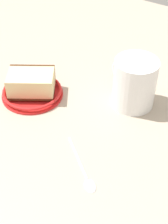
% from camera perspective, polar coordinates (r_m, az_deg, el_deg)
% --- Properties ---
extents(ground_plane, '(1.24, 1.24, 0.04)m').
position_cam_1_polar(ground_plane, '(0.72, -5.80, -0.53)').
color(ground_plane, tan).
extents(small_plate, '(0.14, 0.14, 0.02)m').
position_cam_1_polar(small_plate, '(0.74, -8.92, 3.38)').
color(small_plate, red).
rests_on(small_plate, ground_plane).
extents(cake_slice, '(0.12, 0.11, 0.05)m').
position_cam_1_polar(cake_slice, '(0.73, -9.09, 5.06)').
color(cake_slice, '#472814').
rests_on(cake_slice, small_plate).
extents(tea_mug, '(0.11, 0.09, 0.11)m').
position_cam_1_polar(tea_mug, '(0.69, 8.64, 5.08)').
color(tea_mug, white).
rests_on(tea_mug, ground_plane).
extents(teaspoon, '(0.11, 0.09, 0.01)m').
position_cam_1_polar(teaspoon, '(0.58, 0.27, -10.73)').
color(teaspoon, silver).
rests_on(teaspoon, ground_plane).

